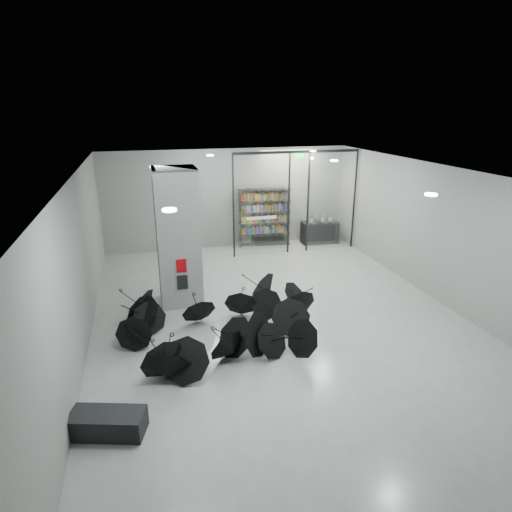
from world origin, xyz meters
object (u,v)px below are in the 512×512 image
object	(u,v)px
bookshelf	(264,217)
shop_counter	(320,232)
umbrella_cluster	(219,328)
column	(178,237)
bench	(108,423)

from	to	relation	value
bookshelf	shop_counter	xyz separation A→B (m)	(2.37, -0.41, -0.73)
shop_counter	bookshelf	bearing A→B (deg)	174.82
shop_counter	umbrella_cluster	bearing A→B (deg)	-124.78
column	umbrella_cluster	distance (m)	3.14
umbrella_cluster	bookshelf	bearing A→B (deg)	65.76
column	shop_counter	bearing A→B (deg)	34.45
umbrella_cluster	shop_counter	bearing A→B (deg)	50.66
bench	umbrella_cluster	size ratio (longest dim) A/B	0.23
bookshelf	shop_counter	distance (m)	2.51
bench	bookshelf	world-z (taller)	bookshelf
bookshelf	shop_counter	bearing A→B (deg)	-1.21
bench	shop_counter	distance (m)	12.67
bookshelf	umbrella_cluster	xyz separation A→B (m)	(-3.29, -7.31, -0.89)
shop_counter	umbrella_cluster	distance (m)	8.92
column	umbrella_cluster	size ratio (longest dim) A/B	0.69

